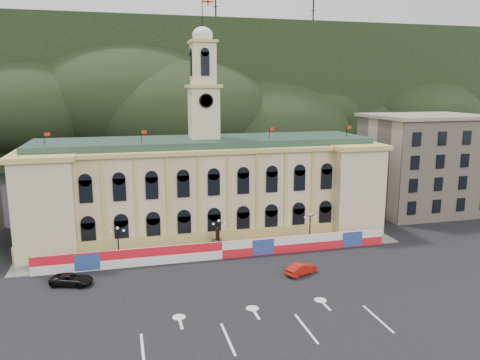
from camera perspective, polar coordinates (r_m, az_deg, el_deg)
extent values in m
plane|color=black|center=(53.20, 1.37, -15.13)|extent=(260.00, 260.00, 0.00)
cube|color=black|center=(176.33, -10.37, 10.54)|extent=(230.00, 70.00, 44.00)
cube|color=#595651|center=(163.21, 2.77, 13.47)|extent=(22.00, 8.00, 14.00)
cylinder|color=black|center=(166.30, -2.98, 20.36)|extent=(0.50, 0.50, 20.00)
cylinder|color=black|center=(176.63, 8.92, 19.71)|extent=(0.50, 0.50, 20.00)
cube|color=beige|center=(76.81, -4.30, -1.29)|extent=(55.00, 15.00, 14.00)
cube|color=tan|center=(70.96, -3.11, -7.20)|extent=(56.00, 0.80, 2.40)
cube|color=tan|center=(75.56, -4.38, 4.12)|extent=(56.20, 16.20, 0.60)
cube|color=#294537|center=(75.48, -4.39, 4.65)|extent=(53.00, 13.00, 1.20)
cube|color=beige|center=(75.43, -22.03, -2.33)|extent=(8.00, 17.00, 14.00)
cube|color=beige|center=(83.18, 11.97, -0.53)|extent=(8.00, 17.00, 14.00)
cube|color=beige|center=(75.09, -4.45, 8.14)|extent=(4.40, 4.40, 8.00)
cube|color=tan|center=(74.98, -4.49, 11.34)|extent=(5.20, 5.20, 0.50)
cube|color=beige|center=(75.06, -4.53, 13.86)|extent=(3.60, 3.60, 6.50)
cube|color=tan|center=(75.30, -4.58, 16.45)|extent=(4.20, 4.20, 0.40)
cylinder|color=black|center=(72.75, -4.15, 9.62)|extent=(2.20, 0.20, 2.20)
ellipsoid|color=silver|center=(75.38, -4.59, 17.13)|extent=(3.20, 3.20, 2.72)
cylinder|color=black|center=(75.78, -4.63, 19.54)|extent=(0.12, 0.12, 5.00)
cube|color=white|center=(76.22, -3.94, 20.87)|extent=(1.80, 0.04, 1.20)
cube|color=red|center=(76.19, -3.93, 20.87)|extent=(1.80, 0.02, 0.22)
cube|color=red|center=(76.19, -3.93, 20.87)|extent=(0.22, 0.02, 1.20)
cube|color=tan|center=(96.24, 21.42, 1.72)|extent=(20.00, 16.00, 18.00)
cube|color=gray|center=(95.27, 21.82, 7.25)|extent=(21.00, 17.00, 0.60)
cube|color=red|center=(66.13, -2.21, -8.54)|extent=(50.00, 0.25, 2.50)
cube|color=navy|center=(64.88, -18.13, -9.52)|extent=(3.20, 0.05, 2.20)
cube|color=navy|center=(67.44, 2.86, -8.15)|extent=(3.20, 0.05, 2.20)
cube|color=navy|center=(72.65, 13.54, -7.02)|extent=(3.20, 0.05, 2.20)
cube|color=slate|center=(69.06, -2.69, -8.70)|extent=(56.00, 5.50, 0.16)
cube|color=#595651|center=(69.01, -2.74, -8.00)|extent=(1.40, 1.40, 1.80)
cylinder|color=black|center=(68.47, -2.75, -6.65)|extent=(0.60, 0.60, 1.60)
sphere|color=black|center=(68.20, -2.76, -5.93)|extent=(0.44, 0.44, 0.44)
cylinder|color=black|center=(67.09, -14.51, -9.62)|extent=(0.44, 0.44, 0.30)
cylinder|color=black|center=(66.33, -14.61, -7.80)|extent=(0.18, 0.18, 4.80)
cube|color=black|center=(65.63, -14.71, -5.90)|extent=(1.60, 0.08, 0.08)
sphere|color=silver|center=(65.69, -15.40, -6.06)|extent=(0.36, 0.36, 0.36)
sphere|color=silver|center=(65.67, -14.00, -5.99)|extent=(0.36, 0.36, 0.36)
sphere|color=silver|center=(65.56, -14.72, -5.69)|extent=(0.40, 0.40, 0.40)
cylinder|color=black|center=(68.34, -2.56, -8.86)|extent=(0.44, 0.44, 0.30)
cylinder|color=black|center=(67.60, -2.58, -7.07)|extent=(0.18, 0.18, 4.80)
cube|color=black|center=(66.92, -2.60, -5.20)|extent=(1.60, 0.08, 0.08)
sphere|color=silver|center=(66.81, -3.27, -5.37)|extent=(0.36, 0.36, 0.36)
sphere|color=silver|center=(67.12, -1.92, -5.27)|extent=(0.36, 0.36, 0.36)
sphere|color=silver|center=(66.84, -2.60, -4.99)|extent=(0.40, 0.40, 0.40)
cylinder|color=black|center=(72.34, 8.46, -7.82)|extent=(0.44, 0.44, 0.30)
cylinder|color=black|center=(71.64, 8.51, -6.12)|extent=(0.18, 0.18, 4.80)
cube|color=black|center=(70.99, 8.56, -4.35)|extent=(1.60, 0.08, 0.08)
sphere|color=silver|center=(70.73, 7.96, -4.51)|extent=(0.36, 0.36, 0.36)
sphere|color=silver|center=(71.34, 9.15, -4.41)|extent=(0.36, 0.36, 0.36)
sphere|color=silver|center=(70.92, 8.57, -4.15)|extent=(0.40, 0.40, 0.40)
imported|color=#AB160C|center=(61.56, 7.45, -10.69)|extent=(4.79, 5.57, 1.46)
imported|color=black|center=(61.50, -19.85, -11.34)|extent=(5.38, 6.51, 1.42)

